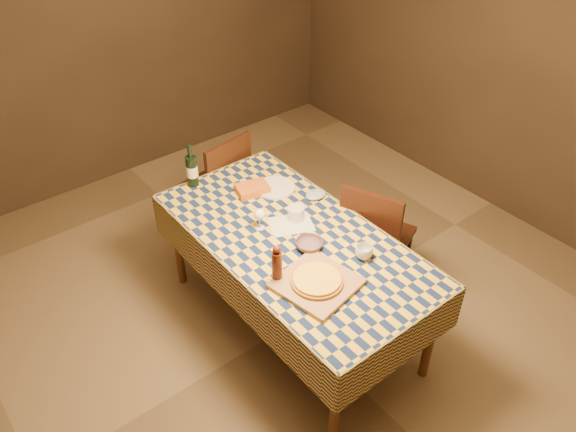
{
  "coord_description": "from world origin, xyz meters",
  "views": [
    {
      "loc": [
        -1.64,
        -2.02,
        2.94
      ],
      "look_at": [
        0.0,
        0.05,
        0.9
      ],
      "focal_mm": 35.0,
      "sensor_mm": 36.0,
      "label": 1
    }
  ],
  "objects_px": {
    "dining_table": "(293,247)",
    "pizza": "(317,280)",
    "cutting_board": "(317,283)",
    "bowl": "(309,245)",
    "wine_bottle": "(192,170)",
    "chair_far": "(220,183)",
    "white_plate": "(275,187)",
    "chair_right": "(374,235)"
  },
  "relations": [
    {
      "from": "dining_table",
      "to": "wine_bottle",
      "type": "bearing_deg",
      "value": 101.82
    },
    {
      "from": "chair_far",
      "to": "dining_table",
      "type": "bearing_deg",
      "value": -98.2
    },
    {
      "from": "cutting_board",
      "to": "bowl",
      "type": "height_order",
      "value": "bowl"
    },
    {
      "from": "dining_table",
      "to": "cutting_board",
      "type": "distance_m",
      "value": 0.44
    },
    {
      "from": "cutting_board",
      "to": "chair_far",
      "type": "bearing_deg",
      "value": 78.09
    },
    {
      "from": "bowl",
      "to": "chair_far",
      "type": "distance_m",
      "value": 1.25
    },
    {
      "from": "pizza",
      "to": "chair_right",
      "type": "xyz_separation_m",
      "value": [
        0.79,
        0.31,
        -0.29
      ]
    },
    {
      "from": "pizza",
      "to": "cutting_board",
      "type": "bearing_deg",
      "value": 90.0
    },
    {
      "from": "chair_far",
      "to": "chair_right",
      "type": "relative_size",
      "value": 1.0
    },
    {
      "from": "cutting_board",
      "to": "white_plate",
      "type": "relative_size",
      "value": 1.46
    },
    {
      "from": "white_plate",
      "to": "chair_right",
      "type": "height_order",
      "value": "chair_right"
    },
    {
      "from": "dining_table",
      "to": "pizza",
      "type": "distance_m",
      "value": 0.44
    },
    {
      "from": "pizza",
      "to": "chair_right",
      "type": "distance_m",
      "value": 0.89
    },
    {
      "from": "white_plate",
      "to": "dining_table",
      "type": "bearing_deg",
      "value": -115.43
    },
    {
      "from": "cutting_board",
      "to": "wine_bottle",
      "type": "height_order",
      "value": "wine_bottle"
    },
    {
      "from": "wine_bottle",
      "to": "white_plate",
      "type": "height_order",
      "value": "wine_bottle"
    },
    {
      "from": "chair_right",
      "to": "white_plate",
      "type": "bearing_deg",
      "value": 125.65
    },
    {
      "from": "pizza",
      "to": "bowl",
      "type": "bearing_deg",
      "value": 57.6
    },
    {
      "from": "cutting_board",
      "to": "bowl",
      "type": "relative_size",
      "value": 2.45
    },
    {
      "from": "dining_table",
      "to": "cutting_board",
      "type": "height_order",
      "value": "cutting_board"
    },
    {
      "from": "dining_table",
      "to": "chair_far",
      "type": "distance_m",
      "value": 1.1
    },
    {
      "from": "wine_bottle",
      "to": "chair_far",
      "type": "relative_size",
      "value": 0.33
    },
    {
      "from": "bowl",
      "to": "wine_bottle",
      "type": "relative_size",
      "value": 0.52
    },
    {
      "from": "dining_table",
      "to": "wine_bottle",
      "type": "height_order",
      "value": "wine_bottle"
    },
    {
      "from": "dining_table",
      "to": "bowl",
      "type": "relative_size",
      "value": 11.48
    },
    {
      "from": "wine_bottle",
      "to": "chair_far",
      "type": "xyz_separation_m",
      "value": [
        0.34,
        0.22,
        -0.36
      ]
    },
    {
      "from": "pizza",
      "to": "bowl",
      "type": "height_order",
      "value": "pizza"
    },
    {
      "from": "cutting_board",
      "to": "white_plate",
      "type": "bearing_deg",
      "value": 66.39
    },
    {
      "from": "pizza",
      "to": "wine_bottle",
      "type": "relative_size",
      "value": 1.13
    },
    {
      "from": "dining_table",
      "to": "pizza",
      "type": "bearing_deg",
      "value": -111.38
    },
    {
      "from": "cutting_board",
      "to": "wine_bottle",
      "type": "distance_m",
      "value": 1.27
    },
    {
      "from": "cutting_board",
      "to": "bowl",
      "type": "bearing_deg",
      "value": 57.6
    },
    {
      "from": "wine_bottle",
      "to": "cutting_board",
      "type": "bearing_deg",
      "value": -88.91
    },
    {
      "from": "bowl",
      "to": "dining_table",
      "type": "bearing_deg",
      "value": 94.28
    },
    {
      "from": "bowl",
      "to": "chair_far",
      "type": "relative_size",
      "value": 0.17
    },
    {
      "from": "cutting_board",
      "to": "chair_far",
      "type": "distance_m",
      "value": 1.53
    },
    {
      "from": "bowl",
      "to": "white_plate",
      "type": "relative_size",
      "value": 0.6
    },
    {
      "from": "wine_bottle",
      "to": "chair_far",
      "type": "height_order",
      "value": "wine_bottle"
    },
    {
      "from": "white_plate",
      "to": "chair_right",
      "type": "distance_m",
      "value": 0.74
    },
    {
      "from": "bowl",
      "to": "white_plate",
      "type": "xyz_separation_m",
      "value": [
        0.22,
        0.61,
        -0.02
      ]
    },
    {
      "from": "bowl",
      "to": "chair_far",
      "type": "xyz_separation_m",
      "value": [
        0.15,
        1.21,
        -0.27
      ]
    },
    {
      "from": "bowl",
      "to": "chair_right",
      "type": "bearing_deg",
      "value": 4.36
    }
  ]
}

